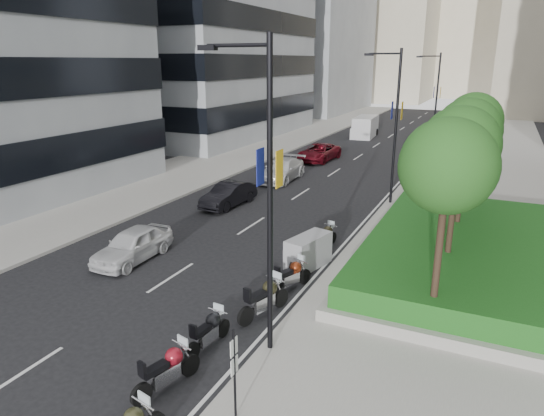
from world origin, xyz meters
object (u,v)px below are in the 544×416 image
Objects in this scene: motorcycle_5 at (308,252)px; car_c at (282,170)px; motorcycle_3 at (265,298)px; motorcycle_1 at (167,369)px; lamp_post_0 at (265,187)px; motorcycle_2 at (209,331)px; car_d at (319,152)px; motorcycle_6 at (325,237)px; lamp_post_1 at (394,120)px; motorcycle_4 at (291,276)px; lamp_post_2 at (435,99)px; parking_sign at (234,369)px; car_a at (133,245)px; car_b at (229,195)px; delivery_van at (365,128)px.

motorcycle_5 is 0.46× the size of car_c.
car_c is (-7.39, 18.09, 0.12)m from motorcycle_3.
motorcycle_1 is 0.89× the size of motorcycle_5.
lamp_post_0 is 4.30× the size of motorcycle_2.
motorcycle_6 is at bearing -65.61° from car_d.
lamp_post_1 is at bearing 4.58° from motorcycle_6.
lamp_post_2 is at bearing 20.17° from motorcycle_4.
motorcycle_1 reaches higher than motorcycle_6.
motorcycle_2 is at bearing -167.12° from motorcycle_4.
motorcycle_3 reaches higher than motorcycle_6.
parking_sign is (0.66, -3.00, -3.61)m from lamp_post_0.
car_a is 16.19m from car_c.
motorcycle_1 is 16.86m from car_b.
motorcycle_1 is (-1.55, -19.68, -4.48)m from lamp_post_1.
motorcycle_5 is at bearing -165.59° from motorcycle_6.
delivery_van is (-6.57, 43.38, 0.51)m from motorcycle_2.
lamp_post_1 is 4.15× the size of motorcycle_1.
motorcycle_4 is (0.05, 2.19, -0.07)m from motorcycle_3.
car_c is (0.21, 7.30, 0.06)m from car_b.
motorcycle_4 is (-1.53, 7.06, -0.89)m from parking_sign.
parking_sign reaches higher than car_d.
lamp_post_1 is 1.72× the size of car_d.
car_c is 7.88m from car_d.
motorcycle_1 is 1.07× the size of motorcycle_4.
motorcycle_3 is at bearing -159.64° from motorcycle_4.
motorcycle_2 is at bearing 16.09° from motorcycle_1.
motorcycle_3 is 13.20m from car_b.
car_d reaches higher than motorcycle_1.
lamp_post_0 is 35.00m from lamp_post_2.
delivery_van is (-7.14, 36.53, 0.38)m from motorcycle_5.
car_a is 24.07m from car_d.
motorcycle_4 is at bearing 15.60° from motorcycle_3.
delivery_van is (-7.24, 40.92, 0.43)m from motorcycle_3.
parking_sign is at bearing -70.06° from car_c.
lamp_post_2 is 2.16× the size of car_a.
car_a is (-8.84, 6.77, -0.75)m from parking_sign.
motorcycle_2 is 14.96m from car_b.
car_a is at bearing -104.69° from lamp_post_2.
car_c is 1.00× the size of car_d.
delivery_van is (0.02, 39.02, 0.36)m from car_a.
car_b is at bearing 90.93° from car_a.
parking_sign reaches higher than car_a.
car_a reaches higher than motorcycle_1.
car_a is (-7.32, -0.29, 0.14)m from motorcycle_4.
motorcycle_5 is (-1.68, 9.26, -0.77)m from parking_sign.
lamp_post_0 reaches higher than motorcycle_5.
delivery_van is (-7.05, 34.09, 0.54)m from motorcycle_6.
lamp_post_0 reaches higher than motorcycle_3.
motorcycle_6 is at bearing 98.63° from parking_sign.
motorcycle_3 is 1.15× the size of motorcycle_4.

